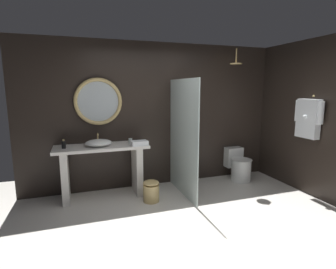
{
  "coord_description": "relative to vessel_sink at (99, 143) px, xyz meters",
  "views": [
    {
      "loc": [
        -1.37,
        -2.79,
        1.8
      ],
      "look_at": [
        -0.17,
        0.74,
        1.14
      ],
      "focal_mm": 28.37,
      "sensor_mm": 36.0,
      "label": 1
    }
  ],
  "objects": [
    {
      "name": "vessel_sink",
      "position": [
        0.0,
        0.0,
        0.0
      ],
      "size": [
        0.42,
        0.34,
        0.19
      ],
      "color": "white",
      "rests_on": "vanity_counter"
    },
    {
      "name": "vanity_counter",
      "position": [
        0.05,
        0.04,
        -0.38
      ],
      "size": [
        1.49,
        0.56,
        0.87
      ],
      "color": "silver",
      "rests_on": "ground_plane"
    },
    {
      "name": "ground_plane",
      "position": [
        1.09,
        -1.51,
        -0.93
      ],
      "size": [
        5.76,
        5.76,
        0.0
      ],
      "primitive_type": "plane",
      "color": "silver"
    },
    {
      "name": "folded_hand_towel",
      "position": [
        0.63,
        -0.14,
        -0.02
      ],
      "size": [
        0.28,
        0.2,
        0.08
      ],
      "primitive_type": "cube",
      "rotation": [
        0.0,
        0.0,
        0.08
      ],
      "color": "white",
      "rests_on": "vanity_counter"
    },
    {
      "name": "shower_glass_panel",
      "position": [
        1.35,
        -0.27,
        0.04
      ],
      "size": [
        0.02,
        1.21,
        1.95
      ],
      "primitive_type": "cube",
      "color": "silver",
      "rests_on": "ground_plane"
    },
    {
      "name": "back_wall_panel",
      "position": [
        1.09,
        0.39,
        0.37
      ],
      "size": [
        4.8,
        0.1,
        2.6
      ],
      "primitive_type": "cube",
      "color": "black",
      "rests_on": "ground_plane"
    },
    {
      "name": "rain_shower_head",
      "position": [
        2.48,
        -0.01,
        1.32
      ],
      "size": [
        0.22,
        0.22,
        0.28
      ],
      "color": "tan"
    },
    {
      "name": "tumbler_cup",
      "position": [
        0.52,
        0.05,
        -0.01
      ],
      "size": [
        0.06,
        0.06,
        0.09
      ],
      "primitive_type": "cylinder",
      "color": "silver",
      "rests_on": "vanity_counter"
    },
    {
      "name": "hanging_bathrobe",
      "position": [
        3.3,
        -0.94,
        0.39
      ],
      "size": [
        0.2,
        0.54,
        0.71
      ],
      "color": "tan"
    },
    {
      "name": "side_wall_right",
      "position": [
        3.44,
        -0.75,
        0.37
      ],
      "size": [
        0.1,
        2.47,
        2.6
      ],
      "primitive_type": "cube",
      "color": "black",
      "rests_on": "ground_plane"
    },
    {
      "name": "toilet",
      "position": [
        2.67,
        0.03,
        -0.65
      ],
      "size": [
        0.39,
        0.6,
        0.61
      ],
      "color": "white",
      "rests_on": "ground_plane"
    },
    {
      "name": "round_wall_mirror",
      "position": [
        0.05,
        0.3,
        0.64
      ],
      "size": [
        0.79,
        0.06,
        0.79
      ],
      "color": "tan"
    },
    {
      "name": "waste_bin",
      "position": [
        0.75,
        -0.41,
        -0.76
      ],
      "size": [
        0.26,
        0.26,
        0.35
      ],
      "color": "tan",
      "rests_on": "ground_plane"
    },
    {
      "name": "soap_dispenser",
      "position": [
        -0.52,
        0.01,
        0.01
      ],
      "size": [
        0.06,
        0.06,
        0.14
      ],
      "color": "black",
      "rests_on": "vanity_counter"
    }
  ]
}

